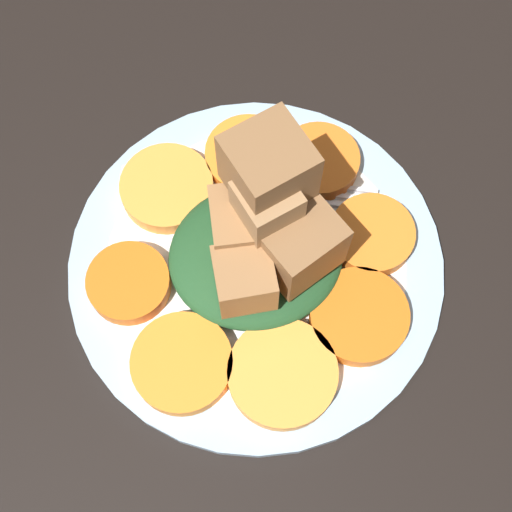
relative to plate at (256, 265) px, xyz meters
The scene contains 12 objects.
table_slab 1.52cm from the plate, ahead, with size 120.00×120.00×2.00cm, color black.
plate is the anchor object (origin of this frame).
carrot_slice_0 7.78cm from the plate, 98.10° to the right, with size 6.09×6.09×1.32cm, color orange.
carrot_slice_1 8.10cm from the plate, 52.07° to the right, with size 6.41×6.41×1.32cm, color orange.
carrot_slice_2 8.58cm from the plate, ahead, with size 5.44×5.44×1.32cm, color #D76215.
carrot_slice_3 8.55cm from the plate, 44.95° to the left, with size 6.40×6.40×1.32cm, color orange.
carrot_slice_4 8.02cm from the plate, 87.68° to the left, with size 6.89×6.89×1.32cm, color orange.
carrot_slice_5 7.83cm from the plate, 136.60° to the left, with size 6.35×6.35×1.32cm, color orange.
carrot_slice_6 8.02cm from the plate, behind, with size 5.68×5.68×1.32cm, color orange.
carrot_slice_7 8.57cm from the plate, 133.16° to the right, with size 5.66×5.66×1.32cm, color orange.
center_pile 4.30cm from the plate, behind, with size 11.50×10.35×11.15cm.
fork 5.32cm from the plate, 100.76° to the right, with size 17.46×7.74×0.40cm.
Camera 1 is at (3.58, 16.85, 47.56)cm, focal length 50.00 mm.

